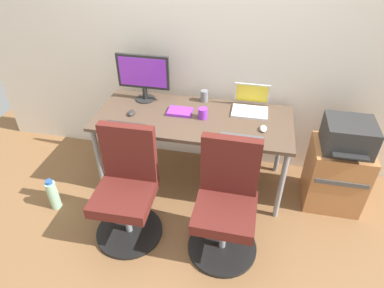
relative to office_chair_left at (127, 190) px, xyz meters
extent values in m
plane|color=brown|center=(0.38, 0.68, -0.42)|extent=(5.28, 5.28, 0.00)
cube|color=silver|center=(0.38, 1.12, 0.88)|extent=(4.40, 0.04, 2.60)
cube|color=brown|center=(0.38, 0.68, 0.29)|extent=(1.69, 0.72, 0.03)
cylinder|color=gray|center=(-0.41, 0.37, -0.08)|extent=(0.04, 0.04, 0.69)
cylinder|color=gray|center=(1.18, 0.37, -0.08)|extent=(0.04, 0.04, 0.69)
cylinder|color=gray|center=(-0.41, 0.99, -0.08)|extent=(0.04, 0.04, 0.69)
cylinder|color=gray|center=(1.18, 0.99, -0.08)|extent=(0.04, 0.04, 0.69)
cylinder|color=black|center=(0.00, -0.06, -0.41)|extent=(0.54, 0.54, 0.03)
cylinder|color=gray|center=(0.00, -0.06, -0.22)|extent=(0.05, 0.05, 0.34)
cube|color=#591E19|center=(0.00, -0.06, -0.01)|extent=(0.45, 0.45, 0.09)
cube|color=#591E19|center=(0.00, 0.12, 0.28)|extent=(0.42, 0.08, 0.48)
cylinder|color=black|center=(0.77, -0.06, -0.41)|extent=(0.54, 0.54, 0.03)
cylinder|color=gray|center=(0.77, -0.06, -0.22)|extent=(0.05, 0.05, 0.34)
cube|color=#591E19|center=(0.77, -0.06, -0.01)|extent=(0.45, 0.45, 0.09)
cube|color=#591E19|center=(0.76, 0.12, 0.28)|extent=(0.42, 0.08, 0.48)
cube|color=#B77542|center=(1.65, 0.66, -0.13)|extent=(0.47, 0.42, 0.60)
cube|color=#4C4C4C|center=(1.65, 0.45, -0.04)|extent=(0.42, 0.01, 0.04)
cube|color=#2D2D2D|center=(1.65, 0.66, 0.29)|extent=(0.38, 0.34, 0.24)
cube|color=#262626|center=(1.65, 0.46, 0.23)|extent=(0.27, 0.06, 0.01)
cylinder|color=#A5D8B2|center=(-0.75, 0.08, -0.28)|extent=(0.09, 0.09, 0.28)
cylinder|color=#2D59B2|center=(-0.75, 0.08, -0.13)|extent=(0.06, 0.06, 0.03)
cylinder|color=#262626|center=(-0.12, 0.90, 0.31)|extent=(0.18, 0.18, 0.01)
cylinder|color=#262626|center=(-0.12, 0.90, 0.37)|extent=(0.04, 0.04, 0.11)
cube|color=#262626|center=(-0.12, 0.90, 0.58)|extent=(0.48, 0.03, 0.31)
cube|color=purple|center=(-0.12, 0.88, 0.58)|extent=(0.43, 0.00, 0.26)
cube|color=silver|center=(0.86, 0.85, 0.31)|extent=(0.31, 0.22, 0.02)
cube|color=silver|center=(0.86, 0.98, 0.42)|extent=(0.31, 0.06, 0.21)
cube|color=yellow|center=(0.86, 0.97, 0.42)|extent=(0.28, 0.04, 0.18)
cube|color=#2D2D2D|center=(-0.14, 0.40, 0.31)|extent=(0.34, 0.12, 0.02)
cube|color=#515156|center=(0.82, 0.42, 0.31)|extent=(0.34, 0.12, 0.02)
ellipsoid|color=silver|center=(0.98, 0.59, 0.32)|extent=(0.06, 0.10, 0.03)
ellipsoid|color=#2D2D2D|center=(-0.15, 0.61, 0.32)|extent=(0.06, 0.10, 0.03)
cylinder|color=purple|center=(0.47, 0.68, 0.35)|extent=(0.08, 0.08, 0.09)
cylinder|color=slate|center=(0.43, 0.98, 0.35)|extent=(0.07, 0.07, 0.10)
cube|color=purple|center=(0.26, 0.72, 0.31)|extent=(0.21, 0.15, 0.03)
camera|label=1|loc=(0.86, -1.72, 1.80)|focal=31.08mm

